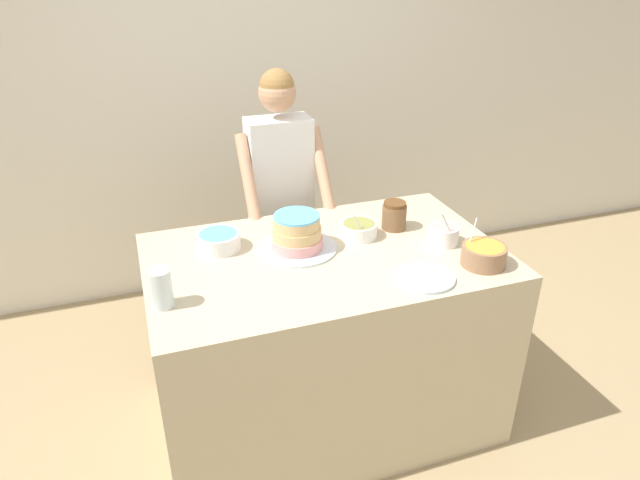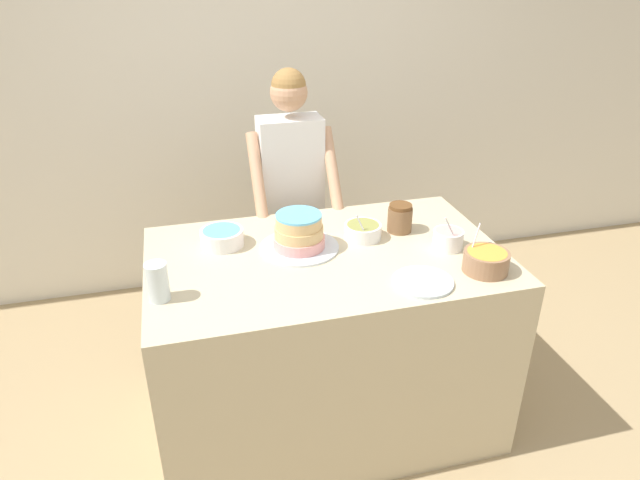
{
  "view_description": "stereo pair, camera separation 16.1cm",
  "coord_description": "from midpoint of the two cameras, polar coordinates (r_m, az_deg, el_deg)",
  "views": [
    {
      "loc": [
        -0.73,
        -1.56,
        2.07
      ],
      "look_at": [
        -0.04,
        0.42,
        1.0
      ],
      "focal_mm": 32.0,
      "sensor_mm": 36.0,
      "label": 1
    },
    {
      "loc": [
        -0.57,
        -1.6,
        2.07
      ],
      "look_at": [
        -0.04,
        0.42,
        1.0
      ],
      "focal_mm": 32.0,
      "sensor_mm": 36.0,
      "label": 2
    }
  ],
  "objects": [
    {
      "name": "counter",
      "position": [
        2.69,
        -1.26,
        -9.95
      ],
      "size": [
        1.52,
        0.94,
        0.9
      ],
      "color": "#C6B793",
      "rests_on": "ground_plane"
    },
    {
      "name": "frosting_bowl_orange",
      "position": [
        2.42,
        14.24,
        -1.44
      ],
      "size": [
        0.18,
        0.18,
        0.18
      ],
      "color": "#936B4C",
      "rests_on": "counter"
    },
    {
      "name": "ceramic_plate",
      "position": [
        2.29,
        8.45,
        -3.78
      ],
      "size": [
        0.24,
        0.24,
        0.01
      ],
      "color": "silver",
      "rests_on": "counter"
    },
    {
      "name": "stoneware_jar",
      "position": [
        2.66,
        5.71,
        2.43
      ],
      "size": [
        0.11,
        0.11,
        0.13
      ],
      "color": "brown",
      "rests_on": "counter"
    },
    {
      "name": "frosting_bowl_blue",
      "position": [
        2.53,
        -11.92,
        -0.06
      ],
      "size": [
        0.19,
        0.19,
        0.07
      ],
      "color": "white",
      "rests_on": "counter"
    },
    {
      "name": "frosting_bowl_pink",
      "position": [
        2.56,
        10.51,
        0.55
      ],
      "size": [
        0.13,
        0.13,
        0.17
      ],
      "color": "white",
      "rests_on": "counter"
    },
    {
      "name": "frosting_bowl_olive",
      "position": [
        2.58,
        2.12,
        1.07
      ],
      "size": [
        0.17,
        0.17,
        0.14
      ],
      "color": "white",
      "rests_on": "counter"
    },
    {
      "name": "drinking_glass",
      "position": [
        2.17,
        -17.69,
        -4.68
      ],
      "size": [
        0.08,
        0.08,
        0.15
      ],
      "color": "silver",
      "rests_on": "counter"
    },
    {
      "name": "person_baker",
      "position": [
        3.04,
        -5.55,
        5.48
      ],
      "size": [
        0.45,
        0.43,
        1.56
      ],
      "color": "#2D2D38",
      "rests_on": "ground_plane"
    },
    {
      "name": "cake",
      "position": [
        2.46,
        -4.19,
        0.52
      ],
      "size": [
        0.35,
        0.35,
        0.16
      ],
      "color": "silver",
      "rests_on": "counter"
    },
    {
      "name": "wall_back",
      "position": [
        3.69,
        -8.87,
        14.69
      ],
      "size": [
        10.0,
        0.05,
        2.6
      ],
      "color": "silver",
      "rests_on": "ground_plane"
    }
  ]
}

